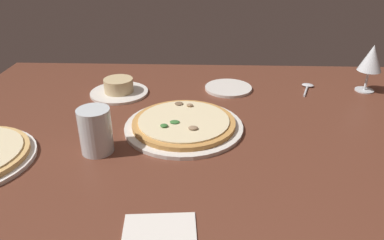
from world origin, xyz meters
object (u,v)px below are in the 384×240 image
object	(u,v)px
pizza_main	(184,124)
spoon	(307,87)
water_glass	(96,133)
side_plate	(228,88)
wine_glass_far	(371,60)
ramekin_on_saucer	(119,88)

from	to	relation	value
pizza_main	spoon	xyz separation A→B (cm)	(39.92, 30.13, -0.73)
water_glass	side_plate	bearing A→B (deg)	50.41
wine_glass_far	spoon	world-z (taller)	wine_glass_far
water_glass	spoon	xyz separation A→B (cm)	(59.78, 42.29, -4.50)
pizza_main	spoon	distance (cm)	50.02
spoon	water_glass	bearing A→B (deg)	-144.72
ramekin_on_saucer	water_glass	xyz separation A→B (cm)	(2.45, -35.01, 3.08)
wine_glass_far	ramekin_on_saucer	bearing A→B (deg)	-176.03
spoon	wine_glass_far	bearing A→B (deg)	-5.28
spoon	side_plate	bearing A→B (deg)	-175.27
water_glass	ramekin_on_saucer	bearing A→B (deg)	94.00
wine_glass_far	side_plate	distance (cm)	46.12
wine_glass_far	water_glass	size ratio (longest dim) A/B	1.40
pizza_main	side_plate	distance (cm)	30.93
water_glass	spoon	size ratio (longest dim) A/B	0.98
ramekin_on_saucer	water_glass	size ratio (longest dim) A/B	1.69
ramekin_on_saucer	spoon	bearing A→B (deg)	6.68
ramekin_on_saucer	wine_glass_far	bearing A→B (deg)	3.97
wine_glass_far	water_glass	xyz separation A→B (cm)	(-78.12, -40.60, -5.74)
wine_glass_far	water_glass	world-z (taller)	wine_glass_far
pizza_main	wine_glass_far	xyz separation A→B (cm)	(58.25, 28.44, 9.51)
ramekin_on_saucer	pizza_main	bearing A→B (deg)	-45.66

